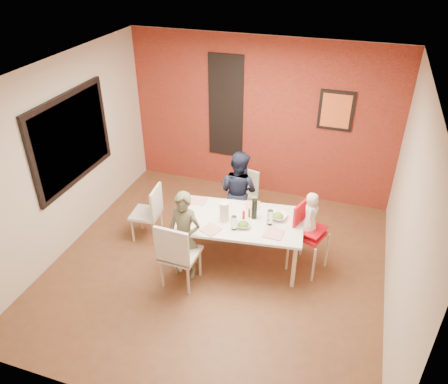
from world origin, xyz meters
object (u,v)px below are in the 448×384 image
(dining_table, at_px, (240,223))
(chair_far, at_px, (244,193))
(wine_bottle, at_px, (254,209))
(child_far, at_px, (238,191))
(chair_near, at_px, (177,253))
(child_near, at_px, (185,236))
(toddler, at_px, (311,214))
(paper_towel_roll, at_px, (224,212))
(high_chair, at_px, (307,231))
(chair_left, at_px, (150,210))

(dining_table, bearing_deg, chair_far, 103.39)
(dining_table, bearing_deg, wine_bottle, 29.74)
(dining_table, height_order, child_far, child_far)
(chair_near, xyz_separation_m, child_near, (0.00, 0.25, 0.09))
(toddler, xyz_separation_m, wine_bottle, (-0.74, -0.04, -0.05))
(toddler, height_order, paper_towel_roll, toddler)
(high_chair, distance_m, child_near, 1.63)
(wine_bottle, bearing_deg, toddler, 3.01)
(chair_far, distance_m, paper_towel_roll, 1.15)
(chair_far, height_order, chair_left, chair_left)
(chair_near, relative_size, child_far, 0.75)
(chair_left, height_order, paper_towel_roll, paper_towel_roll)
(child_far, relative_size, toddler, 2.15)
(child_near, height_order, toddler, child_near)
(chair_near, relative_size, high_chair, 0.98)
(high_chair, bearing_deg, chair_left, 110.72)
(child_far, bearing_deg, chair_near, 95.59)
(chair_left, xyz_separation_m, paper_towel_roll, (1.22, -0.18, 0.35))
(paper_towel_roll, bearing_deg, child_far, 93.59)
(chair_far, bearing_deg, toddler, -23.71)
(toddler, bearing_deg, wine_bottle, 93.66)
(chair_far, xyz_separation_m, high_chair, (1.12, -0.85, 0.12))
(chair_near, xyz_separation_m, paper_towel_roll, (0.41, 0.67, 0.29))
(toddler, relative_size, wine_bottle, 2.11)
(chair_left, xyz_separation_m, child_far, (1.16, 0.67, 0.17))
(high_chair, bearing_deg, wine_bottle, 113.79)
(dining_table, distance_m, paper_towel_roll, 0.30)
(paper_towel_roll, bearing_deg, chair_far, 91.87)
(high_chair, bearing_deg, child_far, 80.97)
(paper_towel_roll, bearing_deg, chair_left, 171.49)
(high_chair, xyz_separation_m, child_far, (-1.14, 0.62, 0.05))
(chair_far, xyz_separation_m, toddler, (1.15, -0.87, 0.42))
(child_near, distance_m, toddler, 1.67)
(child_near, relative_size, paper_towel_roll, 4.63)
(dining_table, xyz_separation_m, paper_towel_roll, (-0.20, -0.08, 0.20))
(child_near, bearing_deg, dining_table, 42.79)
(child_far, bearing_deg, toddler, 170.37)
(dining_table, xyz_separation_m, chair_near, (-0.62, -0.75, -0.09))
(chair_far, bearing_deg, wine_bottle, -52.62)
(child_near, height_order, wine_bottle, child_near)
(child_near, bearing_deg, toddler, 26.13)
(chair_far, bearing_deg, dining_table, -63.17)
(dining_table, xyz_separation_m, child_far, (-0.26, 0.77, 0.02))
(dining_table, xyz_separation_m, child_near, (-0.61, -0.50, -0.00))
(chair_far, relative_size, toddler, 1.42)
(toddler, bearing_deg, child_far, 62.10)
(dining_table, relative_size, chair_near, 1.81)
(chair_far, height_order, toddler, toddler)
(chair_near, distance_m, toddler, 1.80)
(chair_left, height_order, high_chair, high_chair)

